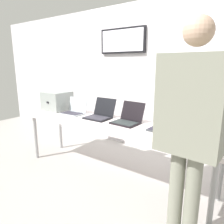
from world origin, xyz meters
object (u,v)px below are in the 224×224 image
(laptop_station_4, at_px, (207,133))
(laptop_station_1, at_px, (100,114))
(laptop_station_3, at_px, (166,125))
(person, at_px, (191,122))
(workbench, at_px, (111,126))
(laptop_station_2, at_px, (128,118))
(equipment_box, at_px, (57,101))
(laptop_station_0, at_px, (74,110))

(laptop_station_4, bearing_deg, laptop_station_1, 179.42)
(laptop_station_3, height_order, person, person)
(workbench, bearing_deg, laptop_station_1, 159.16)
(laptop_station_2, relative_size, laptop_station_4, 1.09)
(laptop_station_1, distance_m, laptop_station_4, 1.38)
(equipment_box, bearing_deg, laptop_station_4, -0.60)
(laptop_station_1, bearing_deg, laptop_station_2, 0.41)
(laptop_station_0, height_order, laptop_station_3, laptop_station_3)
(laptop_station_0, height_order, person, person)
(laptop_station_3, relative_size, person, 0.19)
(laptop_station_4, bearing_deg, workbench, -175.90)
(person, bearing_deg, laptop_station_1, 152.63)
(laptop_station_0, height_order, laptop_station_2, laptop_station_2)
(laptop_station_0, distance_m, laptop_station_4, 1.84)
(laptop_station_4, bearing_deg, laptop_station_0, -179.36)
(laptop_station_1, bearing_deg, workbench, -20.84)
(workbench, height_order, person, person)
(laptop_station_3, xyz_separation_m, laptop_station_4, (0.44, -0.02, -0.00))
(workbench, xyz_separation_m, laptop_station_0, (-0.72, 0.06, 0.11))
(workbench, xyz_separation_m, equipment_box, (-1.14, 0.10, 0.20))
(laptop_station_3, bearing_deg, person, -58.42)
(workbench, distance_m, laptop_station_1, 0.29)
(laptop_station_2, relative_size, person, 0.20)
(laptop_station_4, xyz_separation_m, person, (0.01, -0.70, 0.28))
(laptop_station_3, relative_size, laptop_station_4, 1.01)
(workbench, height_order, laptop_station_3, laptop_station_3)
(equipment_box, relative_size, person, 0.21)
(equipment_box, distance_m, person, 2.40)
(laptop_station_3, bearing_deg, laptop_station_2, -179.45)
(laptop_station_4, distance_m, person, 0.76)
(person, bearing_deg, equipment_box, 162.31)
(laptop_station_4, bearing_deg, laptop_station_3, 177.14)
(workbench, distance_m, person, 1.35)
(laptop_station_1, xyz_separation_m, laptop_station_3, (0.94, 0.01, -0.00))
(laptop_station_2, bearing_deg, workbench, -153.41)
(equipment_box, relative_size, laptop_station_3, 1.15)
(laptop_station_0, bearing_deg, equipment_box, 174.08)
(workbench, height_order, laptop_station_2, laptop_station_2)
(laptop_station_0, xyz_separation_m, person, (1.85, -0.68, 0.28))
(workbench, bearing_deg, equipment_box, 174.78)
(workbench, relative_size, laptop_station_4, 8.49)
(laptop_station_0, relative_size, laptop_station_2, 0.97)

